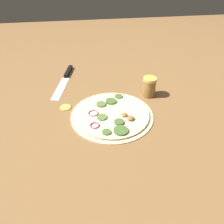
{
  "coord_description": "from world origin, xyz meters",
  "views": [
    {
      "loc": [
        0.7,
        -0.11,
        0.56
      ],
      "look_at": [
        0.0,
        0.0,
        0.02
      ],
      "focal_mm": 35.0,
      "sensor_mm": 36.0,
      "label": 1
    }
  ],
  "objects_px": {
    "pizza": "(112,114)",
    "spice_jar": "(149,87)",
    "knife": "(66,76)",
    "loose_cap": "(65,107)"
  },
  "relations": [
    {
      "from": "knife",
      "to": "spice_jar",
      "type": "bearing_deg",
      "value": 71.39
    },
    {
      "from": "pizza",
      "to": "spice_jar",
      "type": "height_order",
      "value": "spice_jar"
    },
    {
      "from": "pizza",
      "to": "knife",
      "type": "xyz_separation_m",
      "value": [
        -0.36,
        -0.19,
        0.0
      ]
    },
    {
      "from": "spice_jar",
      "to": "loose_cap",
      "type": "bearing_deg",
      "value": -83.74
    },
    {
      "from": "pizza",
      "to": "spice_jar",
      "type": "relative_size",
      "value": 3.7
    },
    {
      "from": "spice_jar",
      "to": "loose_cap",
      "type": "xyz_separation_m",
      "value": [
        0.04,
        -0.38,
        -0.04
      ]
    },
    {
      "from": "pizza",
      "to": "spice_jar",
      "type": "distance_m",
      "value": 0.23
    },
    {
      "from": "knife",
      "to": "spice_jar",
      "type": "distance_m",
      "value": 0.45
    },
    {
      "from": "knife",
      "to": "loose_cap",
      "type": "relative_size",
      "value": 6.99
    },
    {
      "from": "pizza",
      "to": "loose_cap",
      "type": "xyz_separation_m",
      "value": [
        -0.09,
        -0.19,
        -0.0
      ]
    }
  ]
}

